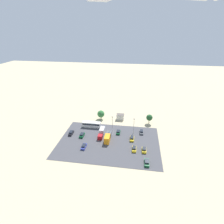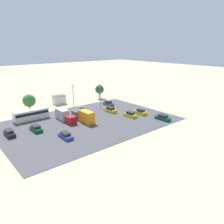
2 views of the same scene
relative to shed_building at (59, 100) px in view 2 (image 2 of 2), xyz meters
The scene contains 19 objects.
ground_plane 16.87m from the shed_building, 79.23° to the left, with size 400.00×400.00×0.00m, color tan.
parking_lot_surface 24.95m from the shed_building, 82.76° to the left, with size 49.52×33.62×0.08m.
shed_building is the anchor object (origin of this frame).
bus 19.28m from the shed_building, 37.45° to the left, with size 10.31×2.61×3.05m.
parked_car_0 32.69m from the shed_building, 115.62° to the left, with size 1.94×4.02×1.66m.
parked_car_1 16.18m from the shed_building, 92.24° to the left, with size 1.99×4.14×1.52m.
parked_car_2 19.19m from the shed_building, 132.76° to the left, with size 1.90×4.42×1.61m.
parked_car_3 34.00m from the shed_building, 65.43° to the left, with size 1.88×4.59×1.46m.
parked_car_4 22.60m from the shed_building, 111.29° to the left, with size 1.96×4.63×1.63m.
parked_car_5 40.59m from the shed_building, 111.87° to the left, with size 2.00×4.71×1.63m.
parked_car_6 28.23m from the shed_building, 50.69° to the left, with size 1.97×4.44×1.62m.
parked_car_7 31.88m from the shed_building, 40.54° to the left, with size 1.81×4.52×1.65m.
parked_car_8 30.81m from the shed_building, 108.13° to the left, with size 1.86×4.35×1.63m.
parked_truck_0 23.70m from the shed_building, 80.45° to the left, with size 2.48×9.13×3.44m.
parked_truck_1 20.55m from the shed_building, 67.29° to the left, with size 2.31×9.06×3.12m.
tree_near_shed 17.76m from the shed_building, behind, with size 3.67×3.67×5.71m.
tree_apron_mid 12.13m from the shed_building, ahead, with size 4.38×4.38×5.63m.
light_pole_lot_centre 16.26m from the shed_building, 80.17° to the left, with size 0.90×0.28×9.47m.
light_pole_lot_edge 17.57m from the shed_building, 120.19° to the left, with size 0.90×0.28×8.75m.
Camera 2 is at (33.88, 59.27, 21.84)m, focal length 35.00 mm.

